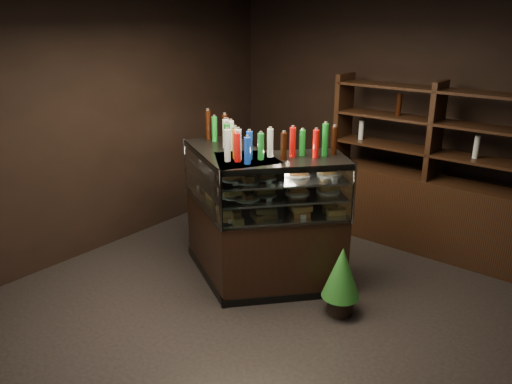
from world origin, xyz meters
TOP-DOWN VIEW (x-y plane):
  - ground at (0.00, 0.00)m, footprint 5.00×5.00m
  - room_shell at (0.00, 0.00)m, footprint 5.02×5.02m
  - display_case at (-0.53, 0.19)m, footprint 1.96×1.39m
  - food_display at (-0.53, 0.19)m, footprint 1.61×0.98m
  - bottles_top at (-0.53, 0.20)m, footprint 1.44×0.84m
  - potted_conifer at (0.49, 0.21)m, footprint 0.36×0.36m
  - back_shelving at (0.55, 2.05)m, footprint 2.40×0.42m

SIDE VIEW (x-z plane):
  - ground at x=0.00m, z-range 0.00..0.00m
  - potted_conifer at x=0.49m, z-range 0.06..0.83m
  - display_case at x=-0.53m, z-range -0.23..1.17m
  - back_shelving at x=0.55m, z-range -0.39..1.61m
  - food_display at x=-0.53m, z-range 0.86..1.29m
  - bottles_top at x=-0.53m, z-range 1.38..1.68m
  - room_shell at x=0.00m, z-range 0.44..3.45m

